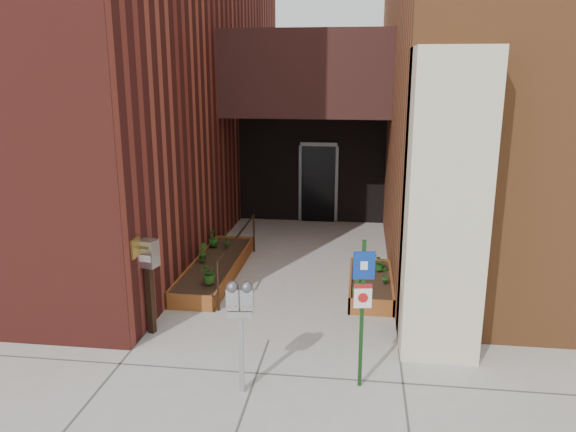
% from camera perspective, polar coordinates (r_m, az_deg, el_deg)
% --- Properties ---
extents(ground, '(80.00, 80.00, 0.00)m').
position_cam_1_polar(ground, '(8.97, -1.99, -12.50)').
color(ground, '#9E9991').
rests_on(ground, ground).
extents(architecture, '(20.00, 14.60, 10.00)m').
position_cam_1_polar(architecture, '(14.88, 1.67, 18.04)').
color(architecture, maroon).
rests_on(architecture, ground).
extents(planter_left, '(0.90, 3.60, 0.30)m').
position_cam_1_polar(planter_left, '(11.65, -7.38, -5.36)').
color(planter_left, brown).
rests_on(planter_left, ground).
extents(planter_right, '(0.80, 2.20, 0.30)m').
position_cam_1_polar(planter_right, '(10.83, 8.39, -6.98)').
color(planter_right, brown).
rests_on(planter_right, ground).
extents(handrail, '(0.04, 3.34, 0.90)m').
position_cam_1_polar(handrail, '(11.30, -5.09, -2.65)').
color(handrail, black).
rests_on(handrail, ground).
extents(parking_meter, '(0.35, 0.18, 1.54)m').
position_cam_1_polar(parking_meter, '(7.19, -4.89, -9.22)').
color(parking_meter, '#9F9FA1').
rests_on(parking_meter, ground).
extents(sign_post, '(0.28, 0.08, 2.03)m').
position_cam_1_polar(sign_post, '(7.32, 7.59, -8.34)').
color(sign_post, '#143613').
rests_on(sign_post, ground).
extents(payment_dropbox, '(0.35, 0.29, 1.55)m').
position_cam_1_polar(payment_dropbox, '(9.05, -14.03, -4.99)').
color(payment_dropbox, black).
rests_on(payment_dropbox, ground).
extents(shrub_left_a, '(0.50, 0.50, 0.40)m').
position_cam_1_polar(shrub_left_a, '(10.41, -7.99, -5.71)').
color(shrub_left_a, '#295D1A').
rests_on(shrub_left_a, planter_left).
extents(shrub_left_b, '(0.27, 0.27, 0.37)m').
position_cam_1_polar(shrub_left_b, '(11.60, -8.71, -3.65)').
color(shrub_left_b, '#2B5F1B').
rests_on(shrub_left_b, planter_left).
extents(shrub_left_c, '(0.31, 0.31, 0.39)m').
position_cam_1_polar(shrub_left_c, '(12.53, -7.61, -2.19)').
color(shrub_left_c, '#1D5618').
rests_on(shrub_left_c, planter_left).
extents(shrub_left_d, '(0.23, 0.23, 0.40)m').
position_cam_1_polar(shrub_left_d, '(12.39, -6.23, -2.31)').
color(shrub_left_d, '#1C5317').
rests_on(shrub_left_d, planter_left).
extents(shrub_right_a, '(0.23, 0.23, 0.30)m').
position_cam_1_polar(shrub_right_a, '(9.87, 7.06, -7.14)').
color(shrub_right_a, '#205919').
rests_on(shrub_right_a, planter_right).
extents(shrub_right_b, '(0.18, 0.18, 0.31)m').
position_cam_1_polar(shrub_right_b, '(10.48, 9.85, -5.89)').
color(shrub_right_b, '#1A5D1B').
rests_on(shrub_right_b, planter_right).
extents(shrub_right_c, '(0.35, 0.35, 0.31)m').
position_cam_1_polar(shrub_right_c, '(11.09, 9.30, -4.72)').
color(shrub_right_c, '#195016').
rests_on(shrub_right_c, planter_right).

